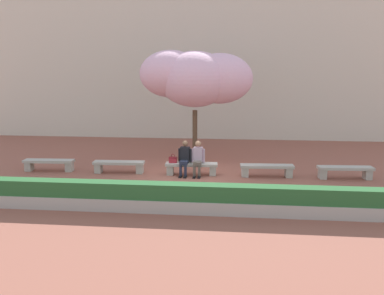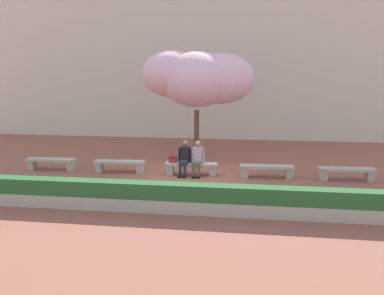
{
  "view_description": "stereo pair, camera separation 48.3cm",
  "coord_description": "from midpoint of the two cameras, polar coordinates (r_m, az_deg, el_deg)",
  "views": [
    {
      "loc": [
        1.34,
        -13.45,
        3.75
      ],
      "look_at": [
        -0.0,
        0.2,
        1.0
      ],
      "focal_mm": 35.0,
      "sensor_mm": 36.0,
      "label": 1
    },
    {
      "loc": [
        1.82,
        -13.39,
        3.75
      ],
      "look_at": [
        -0.0,
        0.2,
        1.0
      ],
      "focal_mm": 35.0,
      "sensor_mm": 36.0,
      "label": 2
    }
  ],
  "objects": [
    {
      "name": "stone_bench_near_west",
      "position": [
        14.52,
        -12.01,
        -2.63
      ],
      "size": [
        1.95,
        0.51,
        0.45
      ],
      "color": "#ADA89E",
      "rests_on": "ground"
    },
    {
      "name": "ground_plane",
      "position": [
        14.02,
        -1.07,
        -4.17
      ],
      "size": [
        100.0,
        100.0,
        0.0
      ],
      "primitive_type": "plane",
      "color": "#8E5142"
    },
    {
      "name": "stone_bench_center",
      "position": [
        13.94,
        -1.07,
        -2.96
      ],
      "size": [
        1.95,
        0.51,
        0.45
      ],
      "color": "#ADA89E",
      "rests_on": "ground"
    },
    {
      "name": "person_seated_right",
      "position": [
        13.77,
        -0.11,
        -1.46
      ],
      "size": [
        0.51,
        0.69,
        1.29
      ],
      "color": "black",
      "rests_on": "ground"
    },
    {
      "name": "cherry_tree_main",
      "position": [
        15.88,
        -0.42,
        10.6
      ],
      "size": [
        4.73,
        3.29,
        4.68
      ],
      "color": "#473323",
      "rests_on": "ground"
    },
    {
      "name": "handbag",
      "position": [
        13.95,
        -3.92,
        -1.82
      ],
      "size": [
        0.3,
        0.15,
        0.34
      ],
      "color": "#A3232D",
      "rests_on": "stone_bench_center"
    },
    {
      "name": "stone_bench_near_east",
      "position": [
        13.9,
        10.36,
        -3.19
      ],
      "size": [
        1.95,
        0.51,
        0.45
      ],
      "color": "#ADA89E",
      "rests_on": "ground"
    },
    {
      "name": "building_facade",
      "position": [
        23.28,
        1.76,
        13.72
      ],
      "size": [
        28.0,
        4.0,
        9.43
      ],
      "primitive_type": "cube",
      "color": "beige",
      "rests_on": "ground"
    },
    {
      "name": "stone_bench_east_end",
      "position": [
        14.41,
        21.43,
        -3.29
      ],
      "size": [
        1.95,
        0.51,
        0.45
      ],
      "color": "#ADA89E",
      "rests_on": "ground"
    },
    {
      "name": "person_seated_left",
      "position": [
        13.83,
        -2.13,
        -1.41
      ],
      "size": [
        0.51,
        0.7,
        1.29
      ],
      "color": "black",
      "rests_on": "ground"
    },
    {
      "name": "planter_hedge_foreground",
      "position": [
        10.31,
        -3.55,
        -7.73
      ],
      "size": [
        16.51,
        0.5,
        0.8
      ],
      "color": "#ADA89E",
      "rests_on": "ground"
    },
    {
      "name": "stone_bench_west_end",
      "position": [
        15.58,
        -21.79,
        -2.26
      ],
      "size": [
        1.95,
        0.51,
        0.45
      ],
      "color": "#ADA89E",
      "rests_on": "ground"
    }
  ]
}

